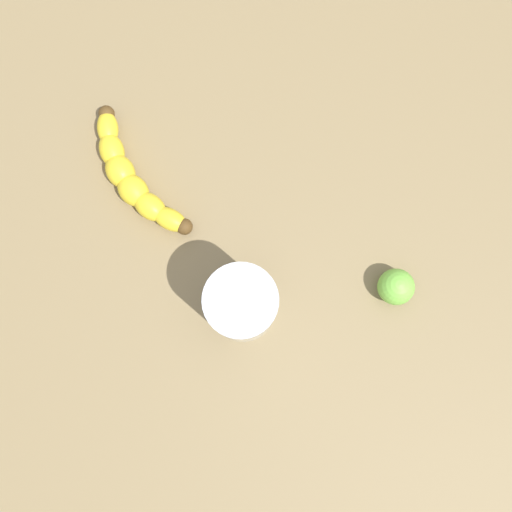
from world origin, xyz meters
The scene contains 4 objects.
wooden_tabletop centered at (0.00, 0.00, 1.50)cm, with size 120.00×120.00×3.00cm, color olive.
banana centered at (14.86, 8.37, 4.86)cm, with size 21.20×6.55×3.72cm.
smoothie_glass centered at (-7.78, 6.82, 9.20)cm, with size 8.37×8.37×12.78cm.
lime_fruit centered at (-17.19, -10.39, 5.34)cm, with size 4.68×4.68×4.68cm, color #75C142.
Camera 1 is at (-13.49, 8.95, 76.04)cm, focal length 39.44 mm.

